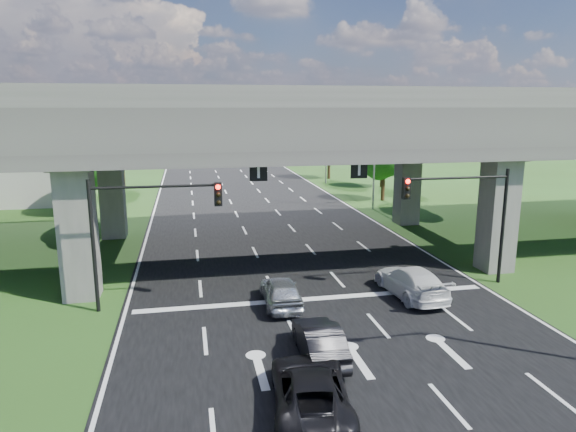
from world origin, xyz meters
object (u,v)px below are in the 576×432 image
object	(u,v)px
signal_right	(466,206)
signal_left	(143,219)
streetlight_far	(371,144)
car_trailing	(310,390)
streetlight_beyond	(323,134)
car_silver	(281,291)
car_white	(411,282)
car_dark	(319,341)

from	to	relation	value
signal_right	signal_left	world-z (taller)	same
streetlight_far	car_trailing	distance (m)	32.41
streetlight_beyond	car_silver	world-z (taller)	streetlight_beyond
car_silver	streetlight_beyond	bearing A→B (deg)	-106.78
car_silver	car_trailing	xyz separation A→B (m)	(-0.65, -8.43, -0.01)
signal_left	car_silver	xyz separation A→B (m)	(6.02, -0.94, -3.47)
car_white	streetlight_beyond	bearing A→B (deg)	-102.01
car_silver	car_white	distance (m)	6.41
streetlight_far	car_trailing	size ratio (longest dim) A/B	2.05
streetlight_beyond	car_white	xyz separation A→B (m)	(-5.49, -37.00, -5.10)
signal_left	streetlight_beyond	bearing A→B (deg)	63.57
signal_right	car_trailing	bearing A→B (deg)	-137.63
streetlight_far	car_silver	bearing A→B (deg)	-119.53
car_silver	streetlight_far	bearing A→B (deg)	-118.48
signal_right	car_trailing	world-z (taller)	signal_right
signal_right	streetlight_far	xyz separation A→B (m)	(2.27, 20.06, 1.66)
signal_right	car_silver	world-z (taller)	signal_right
signal_left	car_trailing	distance (m)	11.35
signal_right	streetlight_far	world-z (taller)	streetlight_far
signal_left	car_trailing	size ratio (longest dim) A/B	1.23
streetlight_far	car_silver	distance (m)	24.68
streetlight_beyond	signal_right	bearing A→B (deg)	-93.61
streetlight_beyond	car_trailing	world-z (taller)	streetlight_beyond
car_dark	car_trailing	world-z (taller)	car_trailing
signal_right	car_white	xyz separation A→B (m)	(-3.22, -0.94, -3.44)
signal_right	signal_left	distance (m)	15.65
signal_right	car_silver	xyz separation A→B (m)	(-9.62, -0.94, -3.47)
car_silver	car_white	world-z (taller)	car_white
car_dark	streetlight_far	bearing A→B (deg)	-111.80
streetlight_beyond	car_silver	xyz separation A→B (m)	(-11.90, -37.00, -5.13)
signal_right	signal_left	size ratio (longest dim) A/B	1.00
signal_left	streetlight_far	distance (m)	26.95
car_white	car_trailing	distance (m)	11.00
car_trailing	car_silver	bearing A→B (deg)	-86.55
signal_left	car_dark	bearing A→B (deg)	-43.59
car_dark	car_white	bearing A→B (deg)	-136.91
streetlight_beyond	streetlight_far	bearing A→B (deg)	-90.00
car_silver	car_dark	size ratio (longest dim) A/B	1.00
signal_left	car_white	xyz separation A→B (m)	(12.43, -0.94, -3.44)
streetlight_far	car_white	distance (m)	22.30
streetlight_beyond	car_white	world-z (taller)	streetlight_beyond
signal_right	car_silver	size ratio (longest dim) A/B	1.49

